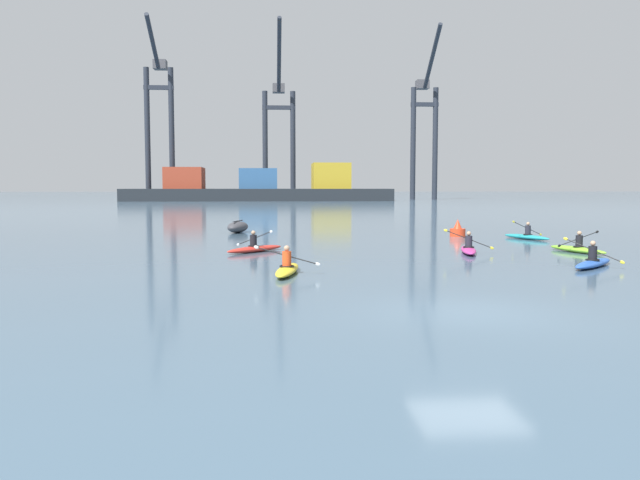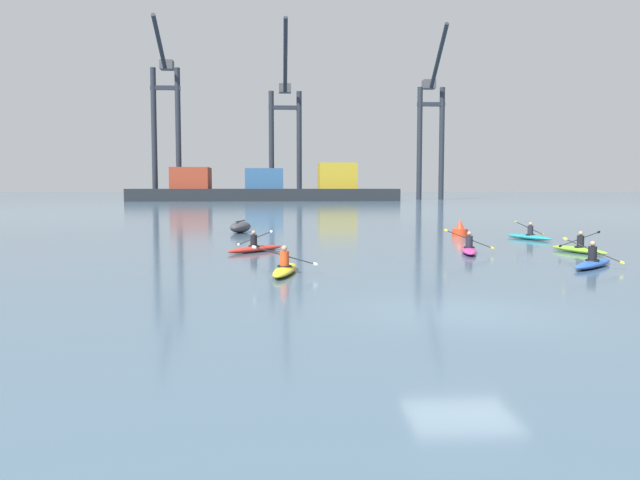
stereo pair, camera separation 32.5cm
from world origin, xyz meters
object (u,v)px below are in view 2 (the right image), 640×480
Objects in this scene: gantry_crane_east_mid at (431,123)px; kayak_yellow at (285,269)px; gantry_crane_west_mid at (285,123)px; kayak_magenta at (469,249)px; kayak_red at (255,248)px; container_barge at (266,189)px; capsized_dinghy at (240,227)px; channel_buoy at (460,230)px; kayak_lime at (579,249)px; kayak_blue at (593,263)px; kayak_teal at (529,236)px; gantry_crane_west at (166,114)px.

gantry_crane_east_mid reaches higher than kayak_yellow.
gantry_crane_west_mid is 11.01× the size of kayak_magenta.
kayak_magenta reaches higher than kayak_red.
capsized_dinghy is (-0.06, -95.92, -2.18)m from container_barge.
kayak_lime is at bearing -75.09° from channel_buoy.
kayak_teal is (2.53, 12.33, 0.00)m from kayak_blue.
capsized_dinghy is 12.50m from kayak_red.
kayak_yellow is at bearing -174.69° from kayak_blue.
channel_buoy is (8.63, -113.72, -17.15)m from gantry_crane_west_mid.
capsized_dinghy is 13.56m from channel_buoy.
kayak_lime is (2.55, -9.58, -0.19)m from channel_buoy.
capsized_dinghy is at bearing -109.38° from gantry_crane_east_mid.
kayak_magenta is (-2.29, -9.45, -0.19)m from channel_buoy.
capsized_dinghy is at bearing 96.16° from kayak_red.
kayak_teal reaches higher than kayak_yellow.
gantry_crane_west reaches higher than kayak_magenta.
kayak_yellow is (-1.69, -129.40, -17.34)m from gantry_crane_west_mid.
channel_buoy is 0.34× the size of kayak_red.
channel_buoy is at bearing 76.39° from kayak_magenta.
kayak_yellow is (-34.77, -125.99, -17.29)m from gantry_crane_east_mid.
channel_buoy is at bearing 143.89° from kayak_teal.
kayak_teal reaches higher than kayak_magenta.
kayak_yellow is at bearing -88.76° from container_barge.
gantry_crane_west is 129.08m from kayak_blue.
kayak_blue is at bearing -85.86° from gantry_crane_west_mid.
container_barge is 110.78m from kayak_lime.
kayak_red is (23.14, -116.33, -18.62)m from gantry_crane_west.
gantry_crane_east_mid reaches higher than kayak_blue.
kayak_teal is 0.99× the size of kayak_lime.
kayak_teal is 15.89m from kayak_red.
gantry_crane_east_mid reaches higher than kayak_red.
channel_buoy is at bearing -17.96° from capsized_dinghy.
container_barge is 16.05× the size of kayak_magenta.
gantry_crane_west reaches higher than kayak_teal.
kayak_teal is at bearing 44.65° from kayak_yellow.
gantry_crane_east_mid is 12.85× the size of kayak_blue.
gantry_crane_west_mid is 117.93m from kayak_teal.
kayak_magenta reaches higher than channel_buoy.
kayak_red is at bearing 174.61° from kayak_lime.
gantry_crane_west_mid is at bearing 95.82° from kayak_teal.
gantry_crane_west is at bearing 101.14° from kayak_yellow.
capsized_dinghy is 0.81× the size of kayak_magenta.
gantry_crane_west_mid is 115.33m from channel_buoy.
container_barge reaches higher than channel_buoy.
kayak_blue reaches higher than kayak_yellow.
kayak_magenta is (-4.84, 0.13, 0.00)m from kayak_lime.
kayak_teal reaches higher than channel_buoy.
kayak_magenta is (6.35, -123.17, -17.34)m from gantry_crane_west_mid.
channel_buoy is (12.90, -4.18, 0.01)m from capsized_dinghy.
capsized_dinghy is (-37.34, -106.14, -17.11)m from gantry_crane_east_mid.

